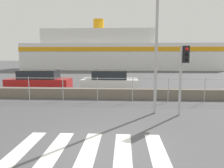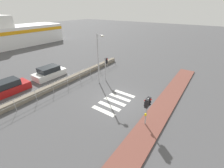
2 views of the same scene
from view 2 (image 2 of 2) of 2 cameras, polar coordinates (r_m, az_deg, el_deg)
name	(u,v)px [view 2 (image 2 of 2)]	position (r m, az deg, el deg)	size (l,w,h in m)	color
ground_plane	(117,100)	(14.83, 1.97, -5.93)	(160.00, 160.00, 0.00)	#4C4C4F
sidewalk_brick	(158,114)	(13.44, 17.00, -11.00)	(24.00, 1.80, 0.12)	brown
crosswalk	(115,101)	(14.53, 1.04, -6.66)	(4.05, 2.40, 0.01)	silver
seawall	(69,79)	(18.95, -15.98, 1.73)	(18.93, 0.55, 0.56)	slate
harbor_fence	(74,77)	(18.09, -14.42, 2.68)	(17.07, 0.04, 1.30)	#B2B2B5
traffic_light_near	(147,105)	(11.13, 13.31, -7.71)	(0.58, 0.41, 2.41)	#B2B2B5
traffic_light_far	(106,64)	(17.87, -2.30, 7.56)	(0.34, 0.32, 2.85)	#B2B2B5
streetlamp	(99,54)	(16.68, -4.95, 11.30)	(0.32, 0.98, 5.71)	#B2B2B5
parked_car_red	(5,89)	(19.07, -35.54, -1.41)	(4.52, 1.83, 1.39)	#B21919
parked_car_white	(49,73)	(20.96, -22.74, 4.04)	(4.00, 1.88, 1.39)	silver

